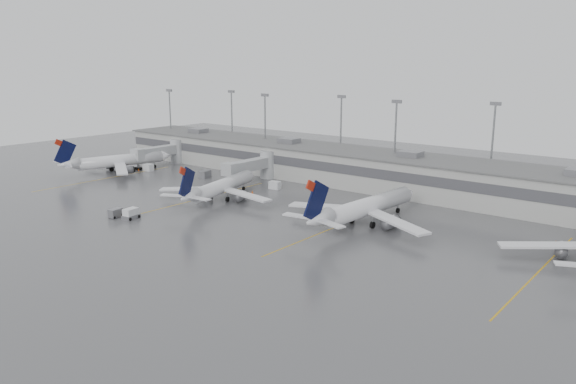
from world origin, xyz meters
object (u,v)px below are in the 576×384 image
Objects in this scene: jet_mid_left at (220,187)px; jet_mid_right at (364,207)px; baggage_tug at (131,215)px; jet_far_left at (116,161)px.

jet_mid_left is 34.05m from jet_mid_right.
jet_mid_right is 9.82× the size of baggage_tug.
jet_mid_left reaches higher than baggage_tug.
baggage_tug is at bearing -17.19° from jet_far_left.
jet_far_left is 1.05× the size of jet_mid_left.
jet_mid_left is 21.26m from baggage_tug.
jet_mid_left is 8.65× the size of baggage_tug.
jet_far_left is 0.93× the size of jet_mid_right.
jet_mid_right is at bearing 13.42° from jet_far_left.
jet_mid_right reaches higher than jet_far_left.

